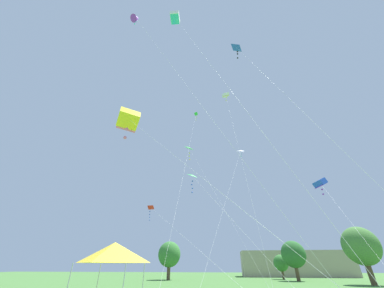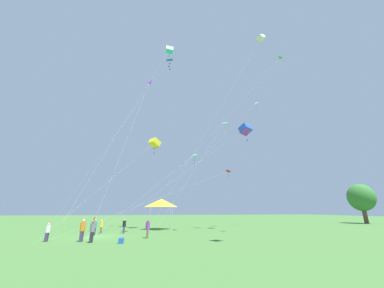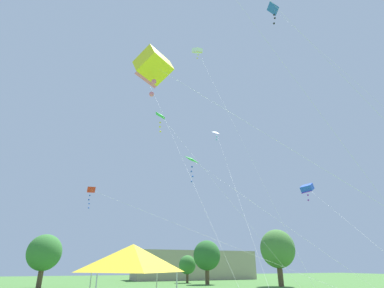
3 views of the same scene
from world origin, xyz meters
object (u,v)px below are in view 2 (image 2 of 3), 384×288
at_px(person_purple_shirt, 148,228).
at_px(kite_white_box_8, 169,50).
at_px(festival_tent, 161,203).
at_px(kite_green_delta_4, 194,156).
at_px(kite_green_delta_2, 224,124).
at_px(kite_green_delta_10, 279,60).
at_px(cooler_box, 121,241).
at_px(person_black_shirt, 124,225).
at_px(kite_white_box_1, 261,38).
at_px(kite_red_delta_9, 227,172).
at_px(kite_white_delta_0, 254,105).
at_px(kite_yellow_box_6, 155,143).
at_px(kite_blue_delta_7, 169,61).
at_px(person_grey_shirt, 92,230).
at_px(person_white_shirt, 48,231).
at_px(person_orange_shirt, 82,229).
at_px(kite_blue_box_5, 245,129).
at_px(person_yellow_shirt, 101,226).
at_px(person_teal_shirt, 95,226).
at_px(kite_purple_diamond_3, 150,81).

xyz_separation_m(person_purple_shirt, kite_white_box_8, (-6.76, 1.88, 27.34)).
height_order(festival_tent, kite_green_delta_4, kite_green_delta_4).
relative_size(festival_tent, kite_green_delta_2, 0.26).
height_order(person_purple_shirt, kite_green_delta_10, kite_green_delta_10).
height_order(cooler_box, person_black_shirt, person_black_shirt).
xyz_separation_m(kite_white_box_1, kite_red_delta_9, (-10.19, -2.73, -18.90)).
xyz_separation_m(person_black_shirt, kite_white_delta_0, (5.28, 15.40, 14.67)).
height_order(kite_yellow_box_6, kite_blue_delta_7, kite_blue_delta_7).
height_order(person_grey_shirt, person_white_shirt, person_grey_shirt).
height_order(cooler_box, person_orange_shirt, person_orange_shirt).
height_order(kite_blue_box_5, kite_green_delta_10, kite_green_delta_10).
bearing_deg(kite_white_delta_0, person_orange_shirt, -85.75).
height_order(festival_tent, person_grey_shirt, festival_tent).
distance_m(person_orange_shirt, kite_blue_delta_7, 21.26).
distance_m(person_black_shirt, kite_green_delta_4, 12.29).
bearing_deg(person_yellow_shirt, person_grey_shirt, -65.69).
bearing_deg(kite_blue_box_5, person_yellow_shirt, -131.33).
distance_m(person_teal_shirt, kite_white_delta_0, 23.71).
bearing_deg(person_purple_shirt, kite_white_box_8, -152.43).
height_order(person_teal_shirt, kite_green_delta_4, kite_green_delta_4).
height_order(festival_tent, cooler_box, festival_tent).
bearing_deg(person_purple_shirt, kite_blue_box_5, 95.04).
bearing_deg(person_yellow_shirt, kite_green_delta_4, 17.00).
relative_size(person_teal_shirt, person_purple_shirt, 1.11).
bearing_deg(kite_green_delta_4, kite_white_box_8, -112.41).
bearing_deg(person_grey_shirt, person_yellow_shirt, 120.31).
bearing_deg(person_teal_shirt, kite_yellow_box_6, 76.87).
height_order(person_yellow_shirt, person_white_shirt, person_white_shirt).
xyz_separation_m(person_grey_shirt, kite_green_delta_4, (-7.34, 10.31, 8.82)).
bearing_deg(person_teal_shirt, kite_red_delta_9, 54.63).
distance_m(kite_green_delta_4, kite_blue_box_5, 11.75).
distance_m(kite_white_box_1, kite_green_delta_4, 20.71).
bearing_deg(kite_green_delta_4, person_white_shirt, -67.09).
relative_size(person_purple_shirt, kite_yellow_box_6, 0.13).
bearing_deg(person_purple_shirt, kite_white_delta_0, 132.88).
height_order(kite_yellow_box_6, kite_green_delta_10, kite_green_delta_10).
relative_size(person_teal_shirt, kite_yellow_box_6, 0.14).
bearing_deg(person_teal_shirt, kite_purple_diamond_3, 85.70).
xyz_separation_m(person_black_shirt, kite_white_box_1, (4.34, 18.08, 26.74)).
height_order(person_black_shirt, kite_purple_diamond_3, kite_purple_diamond_3).
relative_size(cooler_box, person_black_shirt, 0.36).
height_order(person_teal_shirt, kite_green_delta_10, kite_green_delta_10).
distance_m(kite_white_delta_0, kite_blue_delta_7, 12.42).
relative_size(person_grey_shirt, kite_blue_box_5, 0.15).
bearing_deg(kite_yellow_box_6, kite_purple_diamond_3, -106.59).
bearing_deg(person_teal_shirt, person_yellow_shirt, 113.59).
distance_m(kite_white_delta_0, kite_white_box_1, 12.40).
bearing_deg(person_yellow_shirt, person_purple_shirt, -27.08).
distance_m(person_white_shirt, person_black_shirt, 8.39).
distance_m(person_purple_shirt, kite_green_delta_10, 36.72).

